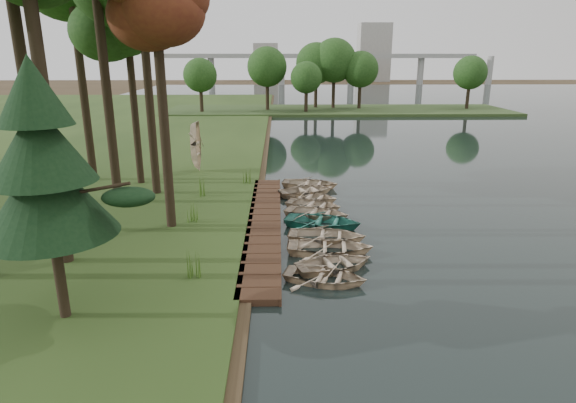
{
  "coord_description": "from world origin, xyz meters",
  "views": [
    {
      "loc": [
        -0.87,
        -22.25,
        8.02
      ],
      "look_at": [
        -0.44,
        -0.31,
        1.35
      ],
      "focal_mm": 30.0,
      "sensor_mm": 36.0,
      "label": 1
    }
  ],
  "objects_px": {
    "stored_rowboat": "(198,166)",
    "pine_tree": "(43,167)",
    "boardwalk": "(264,223)",
    "rowboat_2": "(330,246)",
    "rowboat_1": "(335,262)",
    "rowboat_0": "(325,275)"
  },
  "relations": [
    {
      "from": "stored_rowboat",
      "to": "pine_tree",
      "type": "distance_m",
      "value": 20.07
    },
    {
      "from": "boardwalk",
      "to": "pine_tree",
      "type": "relative_size",
      "value": 2.06
    },
    {
      "from": "boardwalk",
      "to": "rowboat_2",
      "type": "xyz_separation_m",
      "value": [
        2.86,
        -3.62,
        0.27
      ]
    },
    {
      "from": "rowboat_1",
      "to": "rowboat_2",
      "type": "height_order",
      "value": "rowboat_2"
    },
    {
      "from": "rowboat_1",
      "to": "stored_rowboat",
      "type": "bearing_deg",
      "value": 7.16
    },
    {
      "from": "rowboat_0",
      "to": "rowboat_2",
      "type": "xyz_separation_m",
      "value": [
        0.46,
        2.66,
        0.06
      ]
    },
    {
      "from": "rowboat_1",
      "to": "pine_tree",
      "type": "relative_size",
      "value": 0.4
    },
    {
      "from": "rowboat_0",
      "to": "rowboat_2",
      "type": "relative_size",
      "value": 0.85
    },
    {
      "from": "boardwalk",
      "to": "stored_rowboat",
      "type": "height_order",
      "value": "stored_rowboat"
    },
    {
      "from": "stored_rowboat",
      "to": "boardwalk",
      "type": "bearing_deg",
      "value": -152.46
    },
    {
      "from": "pine_tree",
      "to": "boardwalk",
      "type": "bearing_deg",
      "value": 56.38
    },
    {
      "from": "stored_rowboat",
      "to": "pine_tree",
      "type": "xyz_separation_m",
      "value": [
        -1.02,
        -19.57,
        4.37
      ]
    },
    {
      "from": "rowboat_2",
      "to": "stored_rowboat",
      "type": "distance_m",
      "value": 16.26
    },
    {
      "from": "pine_tree",
      "to": "rowboat_0",
      "type": "bearing_deg",
      "value": 17.43
    },
    {
      "from": "rowboat_1",
      "to": "pine_tree",
      "type": "xyz_separation_m",
      "value": [
        -8.8,
        -3.72,
        4.65
      ]
    },
    {
      "from": "stored_rowboat",
      "to": "pine_tree",
      "type": "height_order",
      "value": "pine_tree"
    },
    {
      "from": "rowboat_1",
      "to": "rowboat_2",
      "type": "relative_size",
      "value": 0.87
    },
    {
      "from": "rowboat_2",
      "to": "stored_rowboat",
      "type": "relative_size",
      "value": 1.05
    },
    {
      "from": "rowboat_2",
      "to": "pine_tree",
      "type": "relative_size",
      "value": 0.46
    },
    {
      "from": "rowboat_0",
      "to": "stored_rowboat",
      "type": "distance_m",
      "value": 18.46
    },
    {
      "from": "rowboat_0",
      "to": "rowboat_2",
      "type": "height_order",
      "value": "rowboat_2"
    },
    {
      "from": "boardwalk",
      "to": "pine_tree",
      "type": "bearing_deg",
      "value": -123.62
    }
  ]
}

